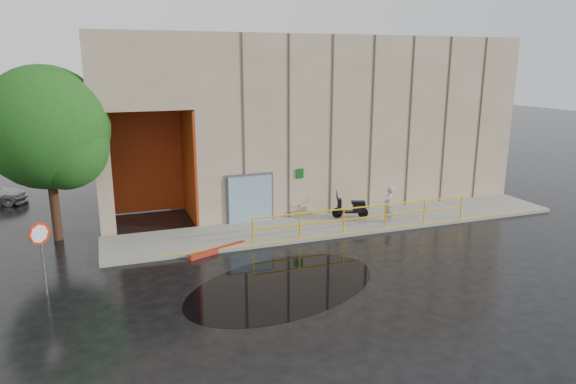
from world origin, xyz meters
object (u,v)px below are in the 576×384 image
at_px(person, 389,204).
at_px(red_curb, 218,250).
at_px(stop_sign, 41,242).
at_px(scooter, 351,202).
at_px(tree_near, 51,133).

distance_m(person, red_curb, 7.64).
bearing_deg(stop_sign, red_curb, 0.59).
relative_size(person, red_curb, 0.67).
distance_m(scooter, red_curb, 6.66).
relative_size(stop_sign, tree_near, 0.34).
bearing_deg(scooter, tree_near, -167.83).
relative_size(person, tree_near, 0.24).
xyz_separation_m(person, stop_sign, (-13.20, -2.45, 0.76)).
bearing_deg(tree_near, person, -12.32).
distance_m(stop_sign, tree_near, 5.88).
bearing_deg(scooter, stop_sign, -142.99).
xyz_separation_m(stop_sign, red_curb, (5.64, 1.80, -1.62)).
xyz_separation_m(red_curb, tree_near, (-5.49, 3.50, 4.17)).
distance_m(person, scooter, 1.68).
height_order(person, stop_sign, stop_sign).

